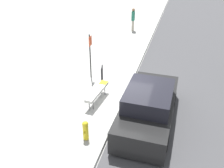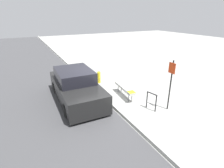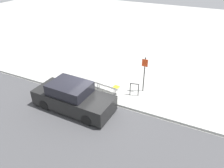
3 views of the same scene
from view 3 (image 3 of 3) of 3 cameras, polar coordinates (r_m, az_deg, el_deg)
ground_plane at (r=13.19m, az=-4.17°, el=-3.88°), size 60.00×60.00×0.00m
road_strip at (r=10.24m, az=-19.39°, el=-18.58°), size 60.00×10.00×0.01m
curb at (r=13.16m, az=-4.18°, el=-3.65°), size 60.00×0.20×0.13m
bench at (r=13.63m, az=-1.45°, el=-0.16°), size 1.82×0.51×0.56m
bike_rack at (r=13.30m, az=5.85°, el=-1.08°), size 0.55×0.17×0.83m
sign_post at (r=13.35m, az=8.44°, el=3.24°), size 0.36×0.08×2.30m
fire_hydrant at (r=14.54m, az=-10.82°, el=1.06°), size 0.36×0.22×0.77m
parked_car_near at (r=12.24m, az=-10.19°, el=-3.50°), size 4.56×1.95×1.55m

